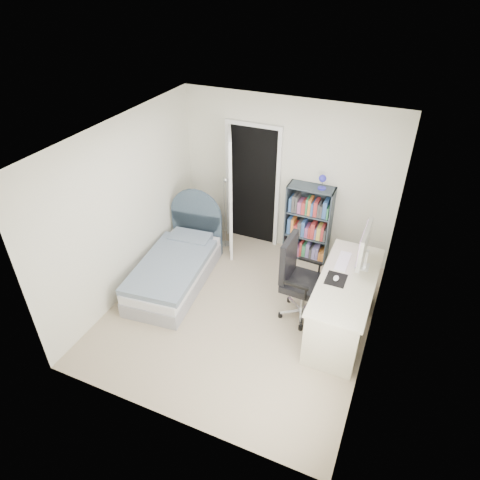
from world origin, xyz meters
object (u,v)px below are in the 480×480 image
at_px(bed, 177,267).
at_px(nightstand, 198,212).
at_px(office_chair, 298,275).
at_px(floor_lamp, 225,219).
at_px(desk, 344,301).
at_px(bookcase, 308,226).

relative_size(bed, nightstand, 3.04).
height_order(nightstand, office_chair, office_chair).
bearing_deg(floor_lamp, nightstand, 163.74).
relative_size(floor_lamp, desk, 0.76).
height_order(bed, bookcase, bookcase).
height_order(floor_lamp, office_chair, floor_lamp).
xyz_separation_m(desk, office_chair, (-0.64, 0.02, 0.21)).
bearing_deg(office_chair, bookcase, 100.19).
bearing_deg(nightstand, floor_lamp, -16.26).
distance_m(nightstand, desk, 3.11).
xyz_separation_m(nightstand, desk, (2.82, -1.31, 0.03)).
xyz_separation_m(nightstand, floor_lamp, (0.61, -0.18, 0.10)).
bearing_deg(desk, bookcase, 122.71).
bearing_deg(bookcase, floor_lamp, -169.69).
height_order(bookcase, desk, bookcase).
xyz_separation_m(floor_lamp, desk, (2.21, -1.13, -0.08)).
bearing_deg(floor_lamp, bed, -103.31).
height_order(nightstand, bookcase, bookcase).
bearing_deg(bed, floor_lamp, 76.69).
distance_m(floor_lamp, bookcase, 1.35).
bearing_deg(floor_lamp, office_chair, -35.36).
height_order(floor_lamp, bookcase, bookcase).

